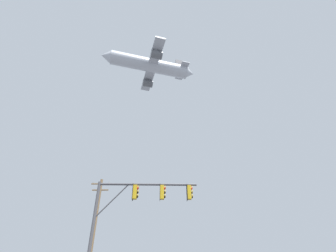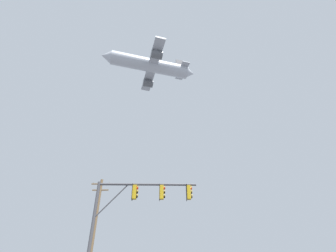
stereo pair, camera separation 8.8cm
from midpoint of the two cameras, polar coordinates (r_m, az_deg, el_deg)
The scene contains 3 objects.
signal_pole_near at distance 16.12m, azimuth -7.90°, elevation -18.27°, with size 6.62×0.64×6.57m.
utility_pole at distance 27.28m, azimuth -17.33°, elevation -21.89°, with size 2.20×0.28×10.26m.
airplane at distance 51.91m, azimuth -4.48°, elevation 14.39°, with size 19.84×15.32×5.48m.
Camera 1 is at (-0.35, -6.38, 1.48)m, focal length 25.24 mm.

